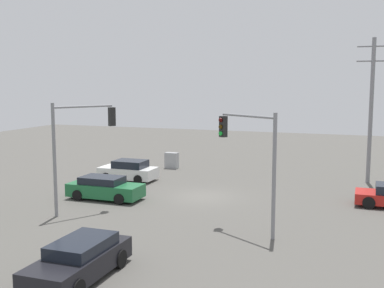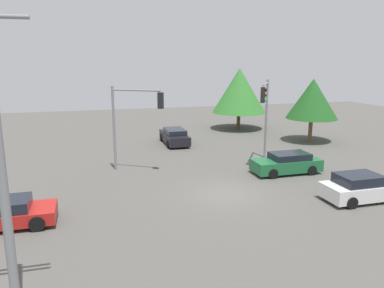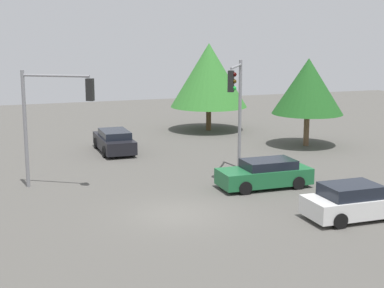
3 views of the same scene
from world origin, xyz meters
TOP-DOWN VIEW (x-y plane):
  - ground_plane at (0.00, 0.00)m, footprint 80.00×80.00m
  - sedan_dark at (0.18, 13.51)m, footprint 1.99×4.78m
  - sedan_green at (5.44, 2.66)m, footprint 4.59×1.97m
  - sedan_white at (6.72, -2.93)m, footprint 4.12×2.05m
  - traffic_signal_main at (5.19, 5.68)m, footprint 2.12×3.24m
  - traffic_signal_cross at (-4.37, 5.92)m, footprint 3.23×2.10m
  - tree_right at (12.77, 11.27)m, footprint 4.72×4.72m
  - tree_left at (8.78, 19.15)m, footprint 5.85×5.85m

SIDE VIEW (x-z plane):
  - ground_plane at x=0.00m, z-range 0.00..0.00m
  - sedan_green at x=5.44m, z-range -0.01..1.38m
  - sedan_dark at x=0.18m, z-range -0.01..1.42m
  - sedan_white at x=6.72m, z-range -0.03..1.45m
  - traffic_signal_cross at x=-4.37m, z-range 1.08..6.88m
  - tree_right at x=12.77m, z-range 1.07..6.91m
  - traffic_signal_main at x=5.19m, z-range 1.12..7.18m
  - tree_left at x=8.78m, z-range 0.91..7.58m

